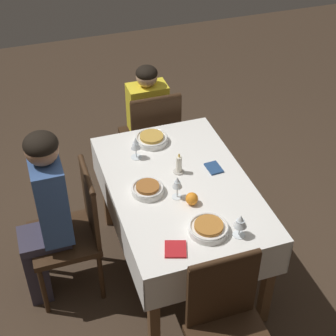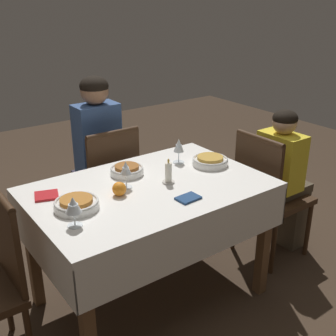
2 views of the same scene
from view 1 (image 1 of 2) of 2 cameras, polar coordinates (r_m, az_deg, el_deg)
ground_plane at (r=3.70m, az=1.16°, el=-10.76°), size 8.00×8.00×0.00m
dining_table at (r=3.23m, az=1.31°, el=-3.15°), size 1.30×0.85×0.76m
chair_north at (r=3.29m, az=-10.39°, el=-6.54°), size 0.42×0.42×0.92m
chair_east at (r=4.02m, az=-1.78°, el=3.58°), size 0.42×0.42×0.92m
chair_west at (r=2.79m, az=6.80°, el=-17.31°), size 0.42×0.42×0.92m
person_adult_denim at (r=3.15m, az=-13.50°, el=-4.58°), size 0.30×0.34×1.24m
person_child_yellow at (r=4.11m, az=-2.47°, el=5.65°), size 0.33×0.30×1.05m
bowl_north at (r=3.09m, az=-2.26°, el=-2.33°), size 0.20×0.20×0.06m
wine_glass_north at (r=3.00m, az=1.04°, el=-1.68°), size 0.06×0.06×0.15m
bowl_east at (r=3.50m, az=-1.82°, el=3.26°), size 0.22×0.22×0.06m
wine_glass_east at (r=3.32m, az=-3.60°, el=2.67°), size 0.07×0.07×0.16m
bowl_west at (r=2.85m, az=4.52°, el=-6.65°), size 0.22×0.22×0.06m
wine_glass_west at (r=2.80m, az=8.03°, el=-5.91°), size 0.08×0.08×0.15m
candle_centerpiece at (r=3.22m, az=1.21°, el=0.27°), size 0.07×0.07×0.15m
orange_fruit at (r=3.01m, az=2.66°, el=-3.41°), size 0.07×0.07×0.07m
napkin_red_folded at (r=3.29m, az=5.10°, el=0.01°), size 0.12×0.09×0.01m
napkin_spare_side at (r=2.76m, az=0.84°, el=-8.98°), size 0.15×0.15×0.01m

